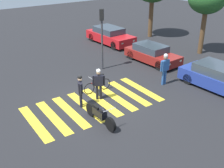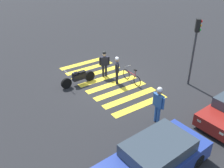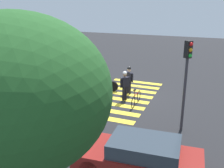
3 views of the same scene
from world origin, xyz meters
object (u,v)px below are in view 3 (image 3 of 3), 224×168
pedestrian_bystander (80,106)px  traffic_light_pole (186,72)px  police_motorcycle (102,83)px  car_blue_hatchback (4,129)px  leaning_bicycle (136,98)px  officer_on_foot (129,78)px  car_maroon_wagon (139,157)px  officer_by_motorcycle (125,84)px

pedestrian_bystander → traffic_light_pole: traffic_light_pole is taller
police_motorcycle → car_blue_hatchback: car_blue_hatchback is taller
leaning_bicycle → officer_on_foot: size_ratio=0.99×
car_maroon_wagon → leaning_bicycle: bearing=-72.1°
pedestrian_bystander → traffic_light_pole: (-4.11, -1.66, 1.54)m
police_motorcycle → car_blue_hatchback: size_ratio=0.47×
car_blue_hatchback → officer_on_foot: bearing=-109.5°
leaning_bicycle → officer_by_motorcycle: size_ratio=0.98×
leaning_bicycle → officer_on_foot: bearing=-58.9°
leaning_bicycle → pedestrian_bystander: bearing=69.6°
officer_by_motorcycle → pedestrian_bystander: pedestrian_bystander is taller
leaning_bicycle → pedestrian_bystander: (1.39, 3.73, 0.76)m
leaning_bicycle → officer_by_motorcycle: (0.81, -0.41, 0.63)m
traffic_light_pole → officer_by_motorcycle: bearing=-35.1°
leaning_bicycle → officer_on_foot: 1.93m
leaning_bicycle → traffic_light_pole: bearing=142.8°
leaning_bicycle → car_maroon_wagon: size_ratio=0.40×
police_motorcycle → officer_by_motorcycle: (-1.98, 1.17, 0.53)m
officer_on_foot → pedestrian_bystander: 5.31m
officer_by_motorcycle → car_maroon_wagon: (-2.63, 6.06, -0.39)m
police_motorcycle → leaning_bicycle: police_motorcycle is taller
leaning_bicycle → officer_on_foot: officer_on_foot is taller
traffic_light_pole → pedestrian_bystander: bearing=21.9°
car_maroon_wagon → officer_on_foot: bearing=-69.0°
officer_on_foot → traffic_light_pole: (-3.67, 3.64, 1.68)m
car_maroon_wagon → police_motorcycle: bearing=-57.5°
car_maroon_wagon → pedestrian_bystander: bearing=-30.9°
leaning_bicycle → police_motorcycle: bearing=-29.6°
leaning_bicycle → car_blue_hatchback: car_blue_hatchback is taller
officer_on_foot → traffic_light_pole: traffic_light_pole is taller
officer_on_foot → pedestrian_bystander: size_ratio=0.90×
traffic_light_pole → leaning_bicycle: bearing=-37.2°
officer_on_foot → traffic_light_pole: bearing=135.2°
officer_by_motorcycle → car_maroon_wagon: officer_by_motorcycle is taller
pedestrian_bystander → officer_by_motorcycle: bearing=-98.0°
car_blue_hatchback → traffic_light_pole: (-6.32, -3.84, 2.00)m
leaning_bicycle → car_maroon_wagon: 5.94m
car_maroon_wagon → traffic_light_pole: 4.23m
police_motorcycle → officer_on_foot: (-1.84, 0.02, 0.52)m
officer_on_foot → officer_by_motorcycle: officer_by_motorcycle is taller
car_maroon_wagon → traffic_light_pole: bearing=-104.2°
pedestrian_bystander → car_blue_hatchback: pedestrian_bystander is taller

